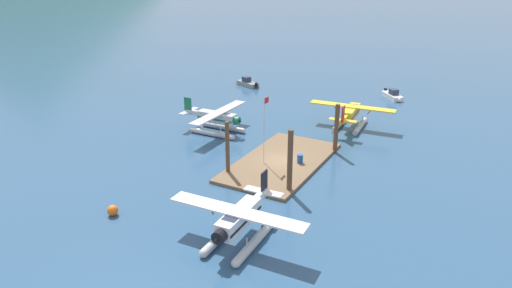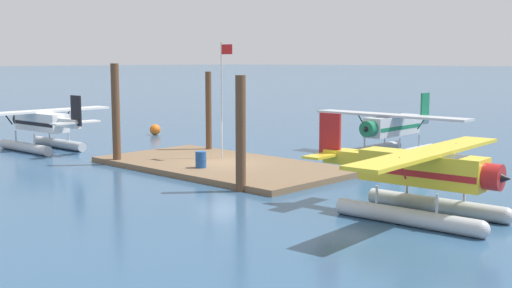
% 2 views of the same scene
% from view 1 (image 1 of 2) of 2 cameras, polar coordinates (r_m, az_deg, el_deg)
% --- Properties ---
extents(ground_plane, '(1200.00, 1200.00, 0.00)m').
position_cam_1_polar(ground_plane, '(45.65, 3.19, -2.43)').
color(ground_plane, '#2D5175').
extents(dock_platform, '(14.52, 7.66, 0.30)m').
position_cam_1_polar(dock_platform, '(45.59, 3.19, -2.26)').
color(dock_platform, brown).
rests_on(dock_platform, ground).
extents(piling_near_left, '(0.47, 0.47, 5.84)m').
position_cam_1_polar(piling_near_left, '(38.77, 4.33, -2.26)').
color(piling_near_left, brown).
rests_on(piling_near_left, ground).
extents(piling_near_right, '(0.47, 0.47, 5.36)m').
position_cam_1_polar(piling_near_right, '(47.97, 10.14, 1.91)').
color(piling_near_right, brown).
rests_on(piling_near_right, ground).
extents(piling_far_left, '(0.39, 0.39, 5.30)m').
position_cam_1_polar(piling_far_left, '(42.24, -3.63, -0.58)').
color(piling_far_left, brown).
rests_on(piling_far_left, ground).
extents(flagpole, '(0.95, 0.10, 6.79)m').
position_cam_1_polar(flagpole, '(43.52, 1.10, 2.70)').
color(flagpole, silver).
rests_on(flagpole, dock_platform).
extents(fuel_drum, '(0.62, 0.62, 0.88)m').
position_cam_1_polar(fuel_drum, '(44.96, 5.60, -1.87)').
color(fuel_drum, '#1E4C99').
rests_on(fuel_drum, dock_platform).
extents(mooring_buoy, '(0.88, 0.88, 0.88)m').
position_cam_1_polar(mooring_buoy, '(38.00, -17.70, -8.01)').
color(mooring_buoy, orange).
rests_on(mooring_buoy, ground).
extents(seaplane_yellow_stbd_aft, '(7.97, 10.47, 3.84)m').
position_cam_1_polar(seaplane_yellow_stbd_aft, '(56.50, 11.94, 3.61)').
color(seaplane_yellow_stbd_aft, '#B7BABF').
rests_on(seaplane_yellow_stbd_aft, ground).
extents(seaplane_silver_bow_right, '(10.42, 7.98, 3.84)m').
position_cam_1_polar(seaplane_silver_bow_right, '(53.54, -4.91, 3.01)').
color(seaplane_silver_bow_right, '#B7BABF').
rests_on(seaplane_silver_bow_right, ground).
extents(seaplane_white_port_aft, '(7.98, 10.44, 3.84)m').
position_cam_1_polar(seaplane_white_port_aft, '(32.50, -2.20, -9.92)').
color(seaplane_white_port_aft, '#B7BABF').
rests_on(seaplane_white_port_aft, ground).
extents(boat_white_open_se, '(4.18, 3.86, 1.50)m').
position_cam_1_polar(boat_white_open_se, '(71.03, 16.94, 5.90)').
color(boat_white_open_se, silver).
rests_on(boat_white_open_se, ground).
extents(boat_grey_open_east, '(2.99, 4.61, 1.50)m').
position_cam_1_polar(boat_grey_open_east, '(75.61, -1.13, 7.74)').
color(boat_grey_open_east, gray).
rests_on(boat_grey_open_east, ground).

